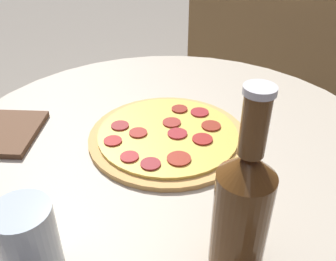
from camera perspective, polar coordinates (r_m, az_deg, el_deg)
name	(u,v)px	position (r m, az deg, el deg)	size (l,w,h in m)	color
table	(171,212)	(0.87, 0.38, -12.29)	(0.88, 0.88, 0.70)	#B2A893
pizza	(168,136)	(0.74, 0.00, -0.80)	(0.31, 0.31, 0.02)	tan
beer_bottle	(242,207)	(0.47, 11.27, -11.29)	(0.07, 0.07, 0.26)	#563314
drinking_glass	(28,239)	(0.52, -20.60, -15.20)	(0.08, 0.08, 0.10)	#ADBCC6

